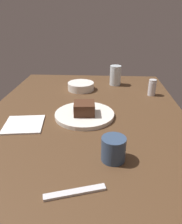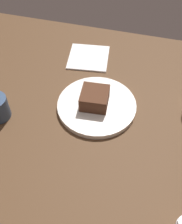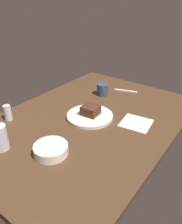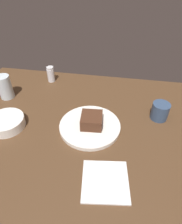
{
  "view_description": "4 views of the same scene",
  "coord_description": "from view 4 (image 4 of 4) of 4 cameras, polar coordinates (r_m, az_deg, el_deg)",
  "views": [
    {
      "loc": [
        80.6,
        7.45,
        42.4
      ],
      "look_at": [
        2.98,
        2.73,
        5.67
      ],
      "focal_mm": 34.5,
      "sensor_mm": 36.0,
      "label": 1
    },
    {
      "loc": [
        -11.31,
        55.56,
        68.45
      ],
      "look_at": [
        2.38,
        4.49,
        5.73
      ],
      "focal_mm": 44.99,
      "sensor_mm": 36.0,
      "label": 2
    },
    {
      "loc": [
        -78.49,
        -60.64,
        62.48
      ],
      "look_at": [
        0.05,
        -2.05,
        7.68
      ],
      "focal_mm": 35.63,
      "sensor_mm": 36.0,
      "label": 3
    },
    {
      "loc": [
        11.51,
        -53.9,
        57.18
      ],
      "look_at": [
        1.37,
        4.93,
        7.0
      ],
      "focal_mm": 30.72,
      "sensor_mm": 36.0,
      "label": 4
    }
  ],
  "objects": [
    {
      "name": "side_bowl",
      "position": [
        0.83,
        -23.84,
        -2.88
      ],
      "size": [
        14.13,
        14.13,
        4.04
      ],
      "primitive_type": "cylinder",
      "color": "white",
      "rests_on": "dining_table"
    },
    {
      "name": "dining_table",
      "position": [
        0.78,
        -1.61,
        -5.27
      ],
      "size": [
        120.0,
        84.0,
        3.0
      ],
      "primitive_type": "cube",
      "color": "#4C331E",
      "rests_on": "ground"
    },
    {
      "name": "coffee_cup",
      "position": [
        0.84,
        19.84,
        0.25
      ],
      "size": [
        7.07,
        7.07,
        7.26
      ],
      "primitive_type": "cylinder",
      "color": "#334766",
      "rests_on": "dining_table"
    },
    {
      "name": "salt_shaker",
      "position": [
        1.06,
        -11.87,
        10.95
      ],
      "size": [
        3.88,
        3.88,
        8.18
      ],
      "color": "silver",
      "rests_on": "dining_table"
    },
    {
      "name": "water_glass",
      "position": [
        0.99,
        -24.25,
        6.81
      ],
      "size": [
        6.45,
        6.45,
        11.16
      ],
      "primitive_type": "cylinder",
      "color": "silver",
      "rests_on": "dining_table"
    },
    {
      "name": "folded_napkin",
      "position": [
        0.62,
        4.27,
        -19.8
      ],
      "size": [
        15.9,
        16.02,
        0.6
      ],
      "primitive_type": "cube",
      "rotation": [
        0.0,
        0.0,
        0.13
      ],
      "color": "white",
      "rests_on": "dining_table"
    },
    {
      "name": "chocolate_cake_slice",
      "position": [
        0.74,
        0.23,
        -2.29
      ],
      "size": [
        8.79,
        8.9,
        4.8
      ],
      "primitive_type": "cube",
      "rotation": [
        0.0,
        0.0,
        4.8
      ],
      "color": "#472819",
      "rests_on": "dessert_plate"
    },
    {
      "name": "dessert_plate",
      "position": [
        0.77,
        -0.3,
        -4.1
      ],
      "size": [
        24.19,
        24.19,
        1.62
      ],
      "primitive_type": "cylinder",
      "color": "white",
      "rests_on": "dining_table"
    }
  ]
}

